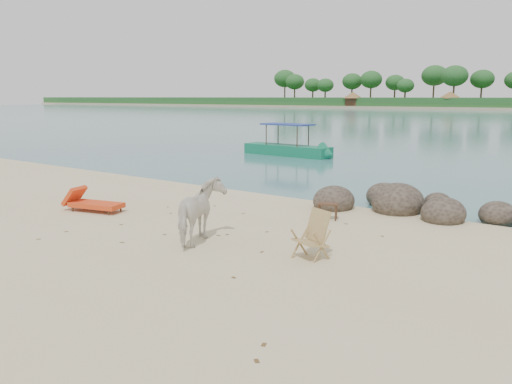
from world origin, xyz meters
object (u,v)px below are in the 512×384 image
Objects in this scene: boulders at (412,207)px; side_table at (328,212)px; boat_near at (287,129)px; lounge_chair at (96,203)px; deck_chair at (311,237)px; cow at (201,213)px.

side_table is at bearing -127.41° from boulders.
boat_near reaches higher than side_table.
boat_near is (-9.27, 12.73, 1.25)m from side_table.
deck_chair is at bearing -15.06° from lounge_chair.
lounge_chair is at bearing -160.04° from deck_chair.
cow is 1.73× the size of deck_chair.
boat_near reaches higher than lounge_chair.
deck_chair reaches higher than boulders.
cow is 18.21m from boat_near.
side_table is 3.44m from deck_chair.
lounge_chair is 16.17m from boat_near.
cow is 0.87× the size of lounge_chair.
deck_chair reaches higher than lounge_chair.
lounge_chair is (-7.49, -5.14, 0.08)m from boulders.
deck_chair is (-0.34, -5.29, 0.28)m from boulders.
lounge_chair reaches higher than side_table.
cow is at bearing -60.93° from boat_near.
lounge_chair is 0.32× the size of boat_near.
side_table is at bearing 13.41° from lounge_chair.
boulders is 2.65m from side_table.
boat_near is (-7.96, 16.36, 0.76)m from cow.
boulders is 15.26m from boat_near.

